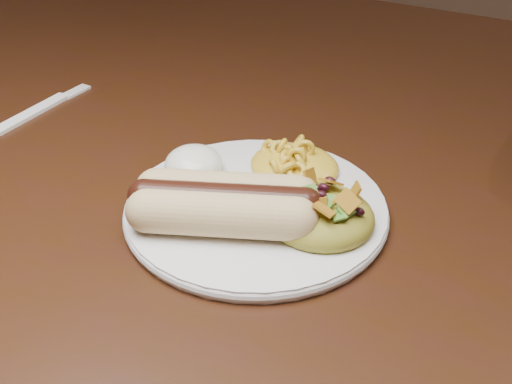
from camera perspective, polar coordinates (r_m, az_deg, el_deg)
The scene contains 7 objects.
table at distance 0.69m, azimuth 3.38°, elevation 0.23°, with size 1.60×0.90×0.75m.
plate at distance 0.48m, azimuth 0.00°, elevation -1.52°, with size 0.21×0.21×0.01m, color white.
hotdog at distance 0.45m, azimuth -3.05°, elevation -1.01°, with size 0.12×0.11×0.03m.
mac_and_cheese at distance 0.52m, azimuth 3.73°, elevation 3.54°, with size 0.08×0.07×0.03m, color yellow.
sour_cream at distance 0.51m, azimuth -6.01°, elevation 3.32°, with size 0.05×0.05×0.03m, color white.
taco_salad at distance 0.45m, azimuth 6.12°, elevation -1.40°, with size 0.08×0.08×0.04m.
fork at distance 0.68m, azimuth -20.58°, elevation 7.07°, with size 0.02×0.16×0.00m, color white.
Camera 1 is at (0.25, -0.51, 1.03)m, focal length 42.00 mm.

